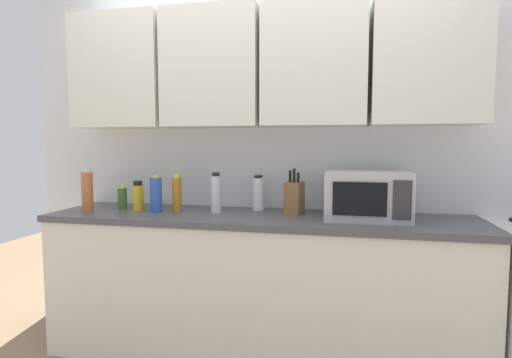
% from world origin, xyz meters
% --- Properties ---
extents(wall_back_with_cabinets, '(3.51, 0.38, 2.60)m').
position_xyz_m(wall_back_with_cabinets, '(0.00, -0.07, 1.58)').
color(wall_back_with_cabinets, white).
rests_on(wall_back_with_cabinets, ground_plane).
extents(counter_run, '(2.64, 0.63, 0.90)m').
position_xyz_m(counter_run, '(0.00, -0.30, 0.45)').
color(counter_run, white).
rests_on(counter_run, ground_plane).
extents(microwave, '(0.48, 0.37, 0.28)m').
position_xyz_m(microwave, '(0.65, -0.28, 1.04)').
color(microwave, '#B7B7BC').
rests_on(microwave, counter_run).
extents(knife_block, '(0.12, 0.14, 0.29)m').
position_xyz_m(knife_block, '(0.21, -0.19, 1.00)').
color(knife_block, brown).
rests_on(knife_block, counter_run).
extents(bottle_yellow_mustard, '(0.07, 0.07, 0.20)m').
position_xyz_m(bottle_yellow_mustard, '(-0.82, -0.28, 0.99)').
color(bottle_yellow_mustard, gold).
rests_on(bottle_yellow_mustard, counter_run).
extents(bottle_clear_tall, '(0.06, 0.06, 0.26)m').
position_xyz_m(bottle_clear_tall, '(-0.28, -0.26, 1.02)').
color(bottle_clear_tall, silver).
rests_on(bottle_clear_tall, counter_run).
extents(bottle_spice_jar, '(0.07, 0.07, 0.28)m').
position_xyz_m(bottle_spice_jar, '(-1.12, -0.39, 1.04)').
color(bottle_spice_jar, '#BC6638').
rests_on(bottle_spice_jar, counter_run).
extents(bottle_amber_vinegar, '(0.06, 0.06, 0.24)m').
position_xyz_m(bottle_amber_vinegar, '(-0.55, -0.28, 1.01)').
color(bottle_amber_vinegar, '#AD701E').
rests_on(bottle_amber_vinegar, counter_run).
extents(bottle_white_jar, '(0.08, 0.08, 0.23)m').
position_xyz_m(bottle_white_jar, '(-0.04, -0.10, 1.01)').
color(bottle_white_jar, white).
rests_on(bottle_white_jar, counter_run).
extents(bottle_green_oil, '(0.06, 0.06, 0.16)m').
position_xyz_m(bottle_green_oil, '(-0.95, -0.26, 0.97)').
color(bottle_green_oil, '#386B2D').
rests_on(bottle_green_oil, counter_run).
extents(bottle_blue_cleaner, '(0.08, 0.08, 0.24)m').
position_xyz_m(bottle_blue_cleaner, '(-0.67, -0.33, 1.01)').
color(bottle_blue_cleaner, '#2D56B7').
rests_on(bottle_blue_cleaner, counter_run).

